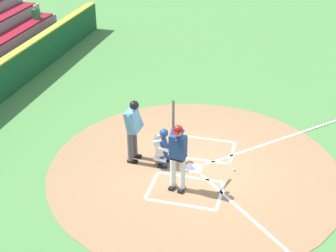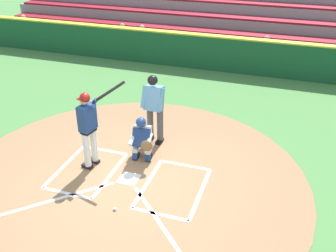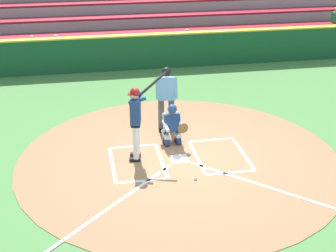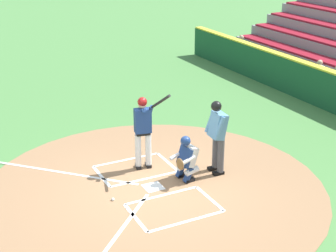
{
  "view_description": "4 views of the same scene",
  "coord_description": "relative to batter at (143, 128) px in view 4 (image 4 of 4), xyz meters",
  "views": [
    {
      "loc": [
        10.86,
        2.12,
        7.44
      ],
      "look_at": [
        -0.44,
        -0.86,
        0.98
      ],
      "focal_mm": 51.76,
      "sensor_mm": 36.0,
      "label": 1
    },
    {
      "loc": [
        -3.07,
        6.44,
        5.23
      ],
      "look_at": [
        -0.52,
        -1.22,
        0.82
      ],
      "focal_mm": 41.62,
      "sensor_mm": 36.0,
      "label": 2
    },
    {
      "loc": [
        2.3,
        10.93,
        5.93
      ],
      "look_at": [
        0.26,
        -0.12,
        0.88
      ],
      "focal_mm": 54.53,
      "sensor_mm": 36.0,
      "label": 3
    },
    {
      "loc": [
        -9.48,
        4.38,
        5.67
      ],
      "look_at": [
        0.58,
        -0.68,
        1.21
      ],
      "focal_mm": 54.2,
      "sensor_mm": 36.0,
      "label": 4
    }
  ],
  "objects": [
    {
      "name": "baseball",
      "position": [
        -1.18,
        1.29,
        -1.06
      ],
      "size": [
        0.07,
        0.07,
        0.07
      ],
      "primitive_type": "sphere",
      "color": "white",
      "rests_on": "ground"
    },
    {
      "name": "batter",
      "position": [
        0.0,
        0.0,
        0.0
      ],
      "size": [
        1.03,
        0.58,
        2.13
      ],
      "color": "white",
      "rests_on": "ground"
    },
    {
      "name": "home_plate_and_chalk",
      "position": [
        -1.02,
        1.11,
        -1.08
      ],
      "size": [
        7.93,
        4.91,
        0.01
      ],
      "color": "white",
      "rests_on": "dirt_circle"
    },
    {
      "name": "plate_umpire",
      "position": [
        -1.01,
        -1.49,
        -0.02
      ],
      "size": [
        0.6,
        0.45,
        1.86
      ],
      "color": "#4C4C51",
      "rests_on": "ground"
    },
    {
      "name": "ground_plane",
      "position": [
        -1.02,
        0.23,
        -1.1
      ],
      "size": [
        120.0,
        120.0,
        0.0
      ],
      "primitive_type": "plane",
      "color": "#4C8442"
    },
    {
      "name": "dirt_circle",
      "position": [
        -1.02,
        0.23,
        -1.09
      ],
      "size": [
        8.0,
        8.0,
        0.01
      ],
      "primitive_type": "cylinder",
      "color": "#99704C",
      "rests_on": "ground"
    },
    {
      "name": "catcher",
      "position": [
        -1.02,
        -0.64,
        -0.51
      ],
      "size": [
        0.63,
        0.61,
        1.13
      ],
      "color": "black",
      "rests_on": "ground"
    }
  ]
}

